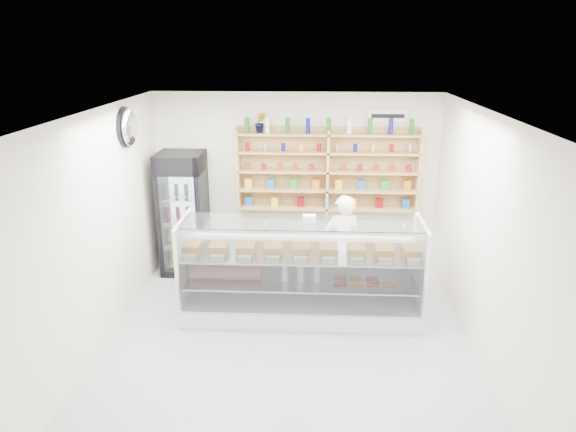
{
  "coord_description": "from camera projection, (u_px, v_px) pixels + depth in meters",
  "views": [
    {
      "loc": [
        0.27,
        -5.49,
        3.53
      ],
      "look_at": [
        -0.05,
        0.9,
        1.34
      ],
      "focal_mm": 32.0,
      "sensor_mm": 36.0,
      "label": 1
    }
  ],
  "objects": [
    {
      "name": "display_counter",
      "position": [
        301.0,
        290.0,
        6.87
      ],
      "size": [
        3.13,
        0.93,
        1.36
      ],
      "color": "white",
      "rests_on": "floor"
    },
    {
      "name": "room",
      "position": [
        288.0,
        237.0,
        5.89
      ],
      "size": [
        5.0,
        5.0,
        5.0
      ],
      "color": "#9E9EA2",
      "rests_on": "ground"
    },
    {
      "name": "security_mirror",
      "position": [
        129.0,
        127.0,
        6.79
      ],
      "size": [
        0.15,
        0.5,
        0.5
      ],
      "primitive_type": "ellipsoid",
      "color": "silver",
      "rests_on": "left_wall"
    },
    {
      "name": "wall_shelving",
      "position": [
        327.0,
        172.0,
        8.02
      ],
      "size": [
        2.84,
        0.28,
        1.33
      ],
      "color": "tan",
      "rests_on": "back_wall"
    },
    {
      "name": "shop_worker",
      "position": [
        342.0,
        245.0,
        7.4
      ],
      "size": [
        0.62,
        0.49,
        1.5
      ],
      "primitive_type": "imported",
      "rotation": [
        0.0,
        0.0,
        3.41
      ],
      "color": "white",
      "rests_on": "floor"
    },
    {
      "name": "potted_plant",
      "position": [
        261.0,
        122.0,
        7.82
      ],
      "size": [
        0.18,
        0.15,
        0.32
      ],
      "primitive_type": "imported",
      "rotation": [
        0.0,
        0.0,
        -0.05
      ],
      "color": "#1E6626",
      "rests_on": "wall_shelving"
    },
    {
      "name": "drinks_cooler",
      "position": [
        184.0,
        213.0,
        8.04
      ],
      "size": [
        0.7,
        0.68,
        1.93
      ],
      "rotation": [
        0.0,
        0.0,
        -0.0
      ],
      "color": "black",
      "rests_on": "floor"
    },
    {
      "name": "wall_sign",
      "position": [
        388.0,
        116.0,
        7.82
      ],
      "size": [
        0.62,
        0.03,
        0.2
      ],
      "primitive_type": "cube",
      "color": "white",
      "rests_on": "back_wall"
    }
  ]
}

